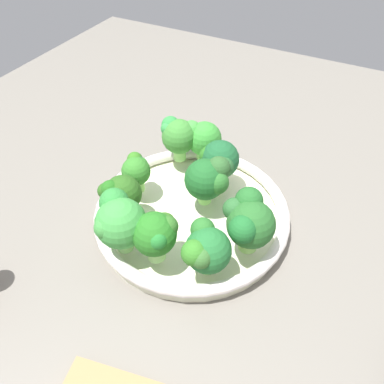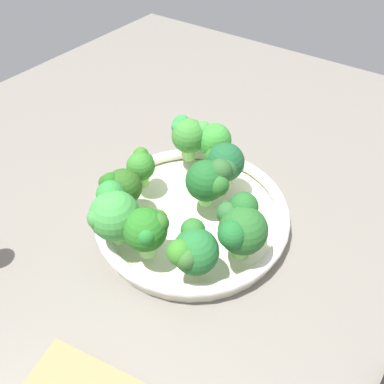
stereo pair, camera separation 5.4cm
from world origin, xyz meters
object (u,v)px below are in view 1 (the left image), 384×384
object	(u,v)px
bowl	(192,214)
broccoli_floret_9	(208,179)
broccoli_floret_5	(137,170)
broccoli_floret_6	(121,194)
broccoli_floret_4	(202,138)
broccoli_floret_0	(205,249)
broccoli_floret_8	(178,136)
broccoli_floret_1	(248,221)
broccoli_floret_2	(119,220)
broccoli_floret_3	(157,234)
broccoli_floret_7	(218,161)

from	to	relation	value
bowl	broccoli_floret_9	distance (cm)	6.61
broccoli_floret_5	broccoli_floret_6	size ratio (longest dim) A/B	0.90
broccoli_floret_4	broccoli_floret_5	bearing A→B (deg)	-115.45
broccoli_floret_0	broccoli_floret_5	size ratio (longest dim) A/B	1.14
bowl	broccoli_floret_8	xyz separation A→B (cm)	(-7.31, 9.11, 6.17)
broccoli_floret_8	broccoli_floret_1	bearing A→B (deg)	-35.87
broccoli_floret_2	broccoli_floret_3	world-z (taller)	broccoli_floret_2
broccoli_floret_0	broccoli_floret_1	size ratio (longest dim) A/B	0.84
broccoli_floret_2	broccoli_floret_7	bearing A→B (deg)	70.57
broccoli_floret_6	broccoli_floret_8	bearing A→B (deg)	86.59
broccoli_floret_2	broccoli_floret_5	bearing A→B (deg)	112.70
broccoli_floret_2	broccoli_floret_5	xyz separation A→B (cm)	(-4.32, 10.34, -1.37)
broccoli_floret_4	broccoli_floret_5	xyz separation A→B (cm)	(-5.37, -11.29, -0.30)
bowl	broccoli_floret_7	xyz separation A→B (cm)	(1.11, 6.57, 5.98)
broccoli_floret_1	broccoli_floret_9	xyz separation A→B (cm)	(-8.10, 5.21, -0.30)
broccoli_floret_2	broccoli_floret_8	xyz separation A→B (cm)	(-2.40, 19.62, -0.47)
broccoli_floret_0	broccoli_floret_4	size ratio (longest dim) A/B	0.98
broccoli_floret_6	broccoli_floret_7	size ratio (longest dim) A/B	0.88
bowl	broccoli_floret_0	size ratio (longest dim) A/B	4.33
bowl	broccoli_floret_6	size ratio (longest dim) A/B	4.45
bowl	broccoli_floret_3	world-z (taller)	broccoli_floret_3
broccoli_floret_0	broccoli_floret_9	world-z (taller)	broccoli_floret_9
broccoli_floret_1	broccoli_floret_2	distance (cm)	16.30
broccoli_floret_0	broccoli_floret_4	bearing A→B (deg)	117.14
broccoli_floret_0	broccoli_floret_3	size ratio (longest dim) A/B	0.92
broccoli_floret_1	broccoli_floret_4	world-z (taller)	broccoli_floret_1
broccoli_floret_4	broccoli_floret_2	bearing A→B (deg)	-92.78
bowl	broccoli_floret_5	distance (cm)	10.63
broccoli_floret_2	broccoli_floret_4	size ratio (longest dim) A/B	1.19
broccoli_floret_1	broccoli_floret_4	size ratio (longest dim) A/B	1.17
broccoli_floret_5	broccoli_floret_9	size ratio (longest dim) A/B	0.76
bowl	broccoli_floret_2	xyz separation A→B (cm)	(-4.91, -10.51, 6.64)
broccoli_floret_0	broccoli_floret_2	bearing A→B (deg)	-171.91
broccoli_floret_2	broccoli_floret_3	bearing A→B (deg)	6.77
broccoli_floret_9	bowl	bearing A→B (deg)	-126.06
broccoli_floret_1	broccoli_floret_8	distance (cm)	20.88
broccoli_floret_1	broccoli_floret_3	world-z (taller)	broccoli_floret_1
broccoli_floret_9	broccoli_floret_1	bearing A→B (deg)	-32.74
bowl	broccoli_floret_4	distance (cm)	13.02
broccoli_floret_0	broccoli_floret_6	xyz separation A→B (cm)	(-14.59, 3.24, -0.04)
broccoli_floret_5	broccoli_floret_6	xyz separation A→B (cm)	(1.04, -5.49, 0.16)
broccoli_floret_2	broccoli_floret_7	xyz separation A→B (cm)	(6.02, 17.08, -0.66)
broccoli_floret_2	broccoli_floret_5	size ratio (longest dim) A/B	1.39
broccoli_floret_0	broccoli_floret_5	bearing A→B (deg)	150.83
broccoli_floret_7	broccoli_floret_8	distance (cm)	8.80
broccoli_floret_6	broccoli_floret_5	bearing A→B (deg)	100.76
bowl	broccoli_floret_9	world-z (taller)	broccoli_floret_9
broccoli_floret_1	broccoli_floret_5	size ratio (longest dim) A/B	1.36
broccoli_floret_2	broccoli_floret_3	size ratio (longest dim) A/B	1.12
broccoli_floret_3	broccoli_floret_8	world-z (taller)	same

